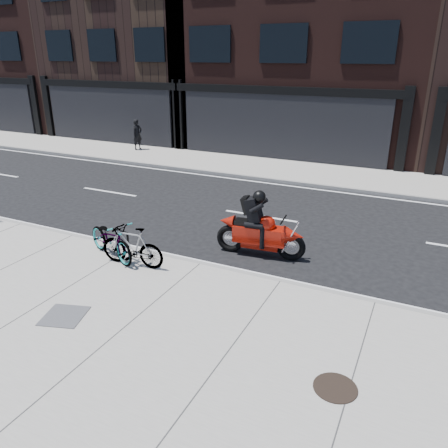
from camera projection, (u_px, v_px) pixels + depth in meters
The scene contains 13 objects.
ground at pixel (234, 239), 12.08m from camera, with size 120.00×120.00×0.00m, color black.
sidewalk_near at pixel (120, 334), 7.86m from camera, with size 60.00×6.00×0.13m, color gray.
sidewalk_far at pixel (310, 173), 18.57m from camera, with size 60.00×3.50×0.13m, color gray.
building_west at pixel (36, 24), 30.68m from camera, with size 10.00×10.00×13.50m, color black.
building_midwest at pixel (155, 33), 26.92m from camera, with size 10.00×10.00×12.00m, color black.
building_center at pixel (317, 2), 22.43m from camera, with size 12.00×10.00×14.50m, color black.
bike_rack at pixel (123, 243), 10.39m from camera, with size 0.45×0.15×0.77m.
bicycle_front at pixel (111, 239), 10.52m from camera, with size 0.64×1.85×0.97m, color gray.
bicycle_rear at pixel (132, 246), 10.11m from camera, with size 0.46×1.62×0.97m, color gray.
motorcycle at pixel (264, 230), 10.81m from camera, with size 2.31×0.64×1.72m.
pedestrian at pixel (137, 135), 22.48m from camera, with size 0.57×0.37×1.55m, color black.
manhole_cover at pixel (335, 388), 6.50m from camera, with size 0.66×0.66×0.01m, color black.
utility_grate at pixel (64, 316), 8.28m from camera, with size 0.75×0.75×0.01m, color #4B4B4D.
Camera 1 is at (4.55, -10.14, 4.77)m, focal length 35.00 mm.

